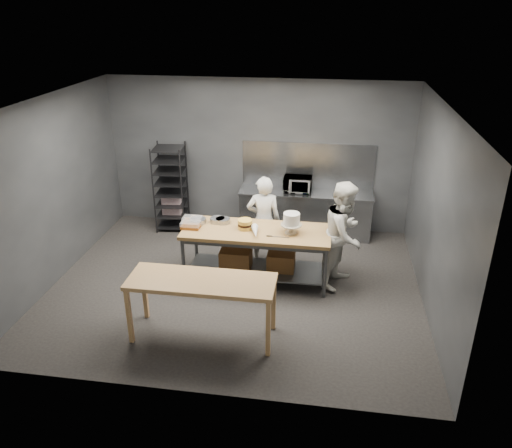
{
  "coord_description": "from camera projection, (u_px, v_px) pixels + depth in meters",
  "views": [
    {
      "loc": [
        1.41,
        -6.99,
        4.34
      ],
      "look_at": [
        0.31,
        0.2,
        1.05
      ],
      "focal_mm": 35.0,
      "sensor_mm": 36.0,
      "label": 1
    }
  ],
  "objects": [
    {
      "name": "back_wall",
      "position": [
        258.0,
        155.0,
        9.91
      ],
      "size": [
        6.0,
        0.04,
        3.0
      ],
      "primitive_type": "cube",
      "color": "#4C4F54",
      "rests_on": "ground"
    },
    {
      "name": "microwave",
      "position": [
        297.0,
        184.0,
        9.69
      ],
      "size": [
        0.54,
        0.37,
        0.3
      ],
      "primitive_type": "imported",
      "color": "black",
      "rests_on": "back_counter"
    },
    {
      "name": "back_counter",
      "position": [
        305.0,
        213.0,
        9.92
      ],
      "size": [
        2.6,
        0.6,
        0.9
      ],
      "color": "slate",
      "rests_on": "ground"
    },
    {
      "name": "chef_right",
      "position": [
        344.0,
        235.0,
        8.01
      ],
      "size": [
        0.96,
        1.06,
        1.77
      ],
      "primitive_type": "imported",
      "rotation": [
        0.0,
        0.0,
        1.16
      ],
      "color": "silver",
      "rests_on": "ground"
    },
    {
      "name": "splashback_panel",
      "position": [
        308.0,
        165.0,
        9.82
      ],
      "size": [
        2.6,
        0.02,
        0.9
      ],
      "primitive_type": "cube",
      "color": "slate",
      "rests_on": "back_counter"
    },
    {
      "name": "frosted_cake_stand",
      "position": [
        291.0,
        220.0,
        7.89
      ],
      "size": [
        0.34,
        0.34,
        0.34
      ],
      "color": "#B9AD94",
      "rests_on": "work_table"
    },
    {
      "name": "work_table",
      "position": [
        256.0,
        249.0,
        8.23
      ],
      "size": [
        2.4,
        0.9,
        0.92
      ],
      "color": "olive",
      "rests_on": "ground"
    },
    {
      "name": "layer_cake",
      "position": [
        245.0,
        224.0,
        8.1
      ],
      "size": [
        0.23,
        0.23,
        0.16
      ],
      "color": "gold",
      "rests_on": "work_table"
    },
    {
      "name": "piping_bag",
      "position": [
        255.0,
        232.0,
        7.88
      ],
      "size": [
        0.2,
        0.4,
        0.12
      ],
      "primitive_type": "cone",
      "rotation": [
        1.57,
        0.0,
        0.21
      ],
      "color": "silver",
      "rests_on": "work_table"
    },
    {
      "name": "speed_rack",
      "position": [
        171.0,
        188.0,
        10.05
      ],
      "size": [
        0.66,
        0.71,
        1.75
      ],
      "color": "black",
      "rests_on": "ground"
    },
    {
      "name": "near_counter",
      "position": [
        202.0,
        285.0,
        6.73
      ],
      "size": [
        2.0,
        0.7,
        0.9
      ],
      "color": "#A37C43",
      "rests_on": "ground"
    },
    {
      "name": "ground",
      "position": [
        236.0,
        285.0,
        8.28
      ],
      "size": [
        6.0,
        6.0,
        0.0
      ],
      "primitive_type": "plane",
      "color": "black",
      "rests_on": "ground"
    },
    {
      "name": "cake_pans",
      "position": [
        212.0,
        220.0,
        8.34
      ],
      "size": [
        0.67,
        0.34,
        0.07
      ],
      "color": "gray",
      "rests_on": "work_table"
    },
    {
      "name": "offset_spatula",
      "position": [
        275.0,
        237.0,
        7.85
      ],
      "size": [
        0.37,
        0.02,
        0.02
      ],
      "color": "slate",
      "rests_on": "work_table"
    },
    {
      "name": "chef_behind",
      "position": [
        264.0,
        221.0,
        8.7
      ],
      "size": [
        0.63,
        0.46,
        1.62
      ],
      "primitive_type": "imported",
      "rotation": [
        0.0,
        0.0,
        3.27
      ],
      "color": "silver",
      "rests_on": "ground"
    },
    {
      "name": "pastry_clamshells",
      "position": [
        192.0,
        222.0,
        8.22
      ],
      "size": [
        0.33,
        0.41,
        0.11
      ],
      "color": "#A75221",
      "rests_on": "work_table"
    }
  ]
}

